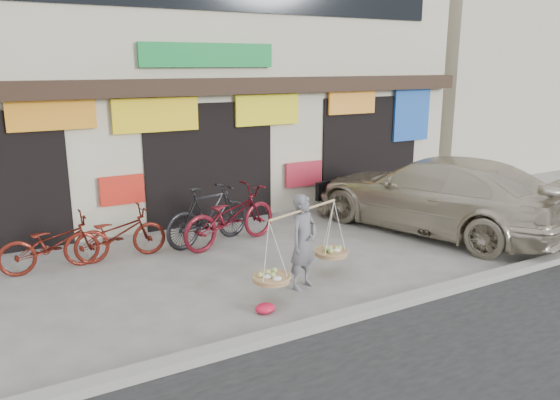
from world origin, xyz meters
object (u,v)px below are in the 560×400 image
street_vendor (303,246)px  suv (435,194)px  bike_3 (116,234)px  bike_1 (209,215)px  bike_0 (55,243)px  bike_2 (230,216)px

street_vendor → suv: 4.34m
bike_3 → suv: suv is taller
street_vendor → suv: (4.14, 1.28, 0.10)m
street_vendor → bike_1: size_ratio=1.00×
bike_0 → bike_2: size_ratio=0.84×
bike_2 → bike_3: size_ratio=1.20×
street_vendor → bike_3: 3.64m
street_vendor → suv: bearing=-2.4°
street_vendor → bike_2: 2.57m
bike_0 → bike_3: size_ratio=1.00×
bike_2 → bike_3: (-2.19, 0.24, -0.10)m
street_vendor → bike_0: (-3.36, 2.80, -0.22)m
suv → bike_3: bearing=-29.1°
bike_1 → suv: bearing=-123.1°
street_vendor → bike_2: street_vendor is taller
bike_2 → bike_1: bearing=38.7°
bike_1 → bike_2: size_ratio=0.90×
street_vendor → suv: suv is taller
bike_0 → street_vendor: bearing=-130.3°
bike_1 → bike_2: bearing=-141.8°
bike_0 → bike_1: bearing=-89.9°
suv → street_vendor: bearing=1.4°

